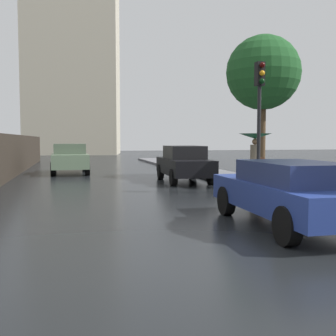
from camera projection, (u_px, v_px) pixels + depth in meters
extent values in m
plane|color=black|center=(198.00, 271.00, 5.35)|extent=(120.00, 120.00, 0.00)
cube|color=slate|center=(70.00, 160.00, 20.80)|extent=(1.85, 4.22, 0.69)
cube|color=#4D5C49|center=(70.00, 149.00, 20.61)|extent=(1.59, 1.82, 0.51)
cylinder|color=black|center=(87.00, 169.00, 19.69)|extent=(0.23, 0.67, 0.67)
cylinder|color=black|center=(53.00, 169.00, 19.29)|extent=(0.23, 0.67, 0.67)
cylinder|color=black|center=(84.00, 165.00, 22.36)|extent=(0.23, 0.67, 0.67)
cylinder|color=black|center=(54.00, 166.00, 21.95)|extent=(0.23, 0.67, 0.67)
cube|color=black|center=(184.00, 166.00, 16.79)|extent=(1.78, 4.31, 0.63)
cube|color=black|center=(184.00, 152.00, 16.71)|extent=(1.50, 2.10, 0.53)
cylinder|color=black|center=(161.00, 172.00, 18.05)|extent=(0.24, 0.65, 0.64)
cylinder|color=black|center=(193.00, 171.00, 18.33)|extent=(0.24, 0.65, 0.64)
cylinder|color=black|center=(173.00, 177.00, 15.30)|extent=(0.24, 0.65, 0.64)
cylinder|color=black|center=(211.00, 177.00, 15.58)|extent=(0.24, 0.65, 0.64)
cube|color=navy|center=(287.00, 196.00, 8.11)|extent=(1.76, 4.31, 0.56)
cube|color=navy|center=(294.00, 173.00, 7.83)|extent=(1.52, 2.36, 0.42)
cylinder|color=black|center=(226.00, 201.00, 9.34)|extent=(0.23, 0.66, 0.66)
cylinder|color=black|center=(287.00, 199.00, 9.67)|extent=(0.23, 0.66, 0.66)
cylinder|color=black|center=(287.00, 226.00, 6.59)|extent=(0.23, 0.66, 0.66)
cylinder|color=black|center=(252.00, 173.00, 14.41)|extent=(0.14, 0.14, 0.80)
cylinder|color=black|center=(257.00, 173.00, 14.45)|extent=(0.14, 0.14, 0.80)
cylinder|color=#726651|center=(255.00, 153.00, 14.38)|extent=(0.33, 0.33, 0.62)
sphere|color=#8C6647|center=(255.00, 142.00, 14.35)|extent=(0.22, 0.22, 0.22)
cube|color=#3F2314|center=(261.00, 161.00, 14.46)|extent=(0.20, 0.10, 0.24)
cylinder|color=#4C4C51|center=(255.00, 144.00, 14.36)|extent=(0.02, 0.02, 0.77)
cone|color=#144C2D|center=(255.00, 136.00, 14.34)|extent=(1.15, 1.15, 0.19)
cylinder|color=black|center=(259.00, 138.00, 12.95)|extent=(0.12, 0.12, 3.31)
cube|color=black|center=(260.00, 74.00, 12.81)|extent=(0.26, 0.26, 0.75)
sphere|color=#360503|center=(262.00, 65.00, 12.63)|extent=(0.17, 0.17, 0.17)
sphere|color=orange|center=(262.00, 73.00, 12.65)|extent=(0.17, 0.17, 0.17)
sphere|color=black|center=(262.00, 81.00, 12.66)|extent=(0.17, 0.17, 0.17)
cylinder|color=#4C3823|center=(262.00, 139.00, 18.30)|extent=(0.30, 0.30, 3.58)
sphere|color=#1E5123|center=(263.00, 73.00, 18.10)|extent=(3.32, 3.32, 3.32)
cube|color=beige|center=(74.00, 51.00, 48.90)|extent=(11.87, 10.48, 24.88)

